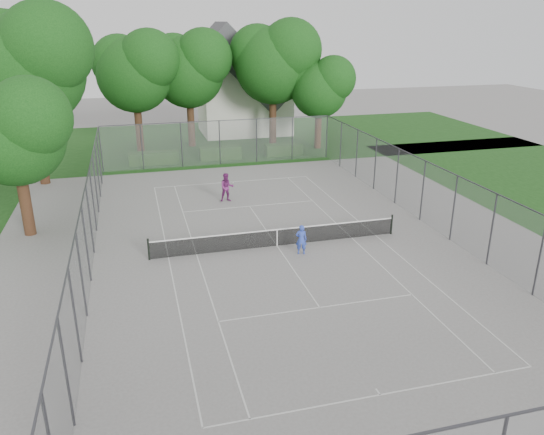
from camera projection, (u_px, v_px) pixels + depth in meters
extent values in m
plane|color=slate|center=(277.00, 246.00, 27.07)|extent=(120.00, 120.00, 0.00)
cube|color=#174012|center=(204.00, 141.00, 50.60)|extent=(60.00, 20.00, 0.00)
cube|color=silver|center=(380.00, 395.00, 16.31)|extent=(10.97, 0.06, 0.01)
cube|color=silver|center=(233.00, 182.00, 37.82)|extent=(10.97, 0.06, 0.01)
cube|color=silver|center=(168.00, 258.00, 25.74)|extent=(0.06, 23.77, 0.01)
cube|color=silver|center=(376.00, 235.00, 28.39)|extent=(0.06, 23.77, 0.01)
cube|color=silver|center=(197.00, 255.00, 26.07)|extent=(0.06, 23.77, 0.01)
cube|color=silver|center=(352.00, 238.00, 28.06)|extent=(0.06, 23.77, 0.01)
cube|color=silver|center=(320.00, 307.00, 21.27)|extent=(8.23, 0.06, 0.01)
cube|color=silver|center=(250.00, 206.00, 32.86)|extent=(8.23, 0.06, 0.01)
cube|color=silver|center=(277.00, 246.00, 27.07)|extent=(0.06, 12.80, 0.01)
cube|color=silver|center=(378.00, 392.00, 16.44)|extent=(0.06, 0.30, 0.01)
cube|color=silver|center=(233.00, 182.00, 37.69)|extent=(0.06, 0.30, 0.01)
cylinder|color=black|center=(149.00, 249.00, 25.33)|extent=(0.10, 0.10, 1.10)
cylinder|color=black|center=(392.00, 224.00, 28.42)|extent=(0.10, 0.10, 1.10)
cube|color=black|center=(277.00, 238.00, 26.91)|extent=(12.67, 0.01, 0.86)
cube|color=white|center=(277.00, 230.00, 26.75)|extent=(12.77, 0.03, 0.06)
cube|color=white|center=(277.00, 238.00, 26.91)|extent=(0.05, 0.02, 0.88)
cylinder|color=#38383D|center=(101.00, 149.00, 39.66)|extent=(0.08, 0.08, 3.50)
cylinder|color=#38383D|center=(327.00, 137.00, 44.03)|extent=(0.08, 0.08, 3.50)
cube|color=slate|center=(220.00, 143.00, 41.84)|extent=(18.00, 0.02, 3.50)
cube|color=slate|center=(88.00, 231.00, 24.28)|extent=(0.02, 34.00, 3.50)
cube|color=slate|center=(437.00, 199.00, 28.64)|extent=(0.02, 34.00, 3.50)
cube|color=#38383D|center=(507.00, 416.00, 10.46)|extent=(18.00, 0.05, 0.05)
cube|color=#38383D|center=(219.00, 121.00, 41.23)|extent=(18.00, 0.05, 0.05)
cube|color=#38383D|center=(83.00, 195.00, 23.66)|extent=(0.05, 34.00, 0.05)
cube|color=#38383D|center=(441.00, 168.00, 28.03)|extent=(0.05, 34.00, 0.05)
cylinder|color=#3B2215|center=(139.00, 127.00, 45.71)|extent=(0.63, 0.63, 4.38)
sphere|color=#103C10|center=(134.00, 75.00, 44.18)|extent=(6.24, 6.24, 6.24)
sphere|color=#103C10|center=(149.00, 60.00, 43.20)|extent=(4.99, 4.99, 4.99)
sphere|color=#103C10|center=(120.00, 63.00, 44.30)|extent=(4.68, 4.68, 4.68)
cylinder|color=#3B2215|center=(191.00, 122.00, 47.96)|extent=(0.64, 0.64, 4.39)
sphere|color=#103C10|center=(188.00, 72.00, 46.43)|extent=(6.24, 6.24, 6.24)
sphere|color=#103C10|center=(203.00, 58.00, 45.45)|extent=(4.99, 4.99, 4.99)
sphere|color=#103C10|center=(174.00, 61.00, 46.55)|extent=(4.68, 4.68, 4.68)
cylinder|color=#3B2215|center=(273.00, 119.00, 48.38)|extent=(0.65, 0.65, 4.73)
sphere|color=#103C10|center=(273.00, 66.00, 46.74)|extent=(6.73, 6.73, 6.73)
sphere|color=#103C10|center=(291.00, 50.00, 45.68)|extent=(5.38, 5.38, 5.38)
sphere|color=#103C10|center=(258.00, 53.00, 46.86)|extent=(5.05, 5.05, 5.05)
cylinder|color=#3B2215|center=(318.00, 129.00, 47.34)|extent=(0.59, 0.59, 3.45)
sphere|color=#103C10|center=(319.00, 90.00, 46.14)|extent=(4.90, 4.90, 4.90)
sphere|color=#103C10|center=(333.00, 79.00, 45.37)|extent=(3.92, 3.92, 3.92)
sphere|color=#103C10|center=(308.00, 81.00, 46.23)|extent=(3.68, 3.68, 3.68)
cylinder|color=#3B2215|center=(40.00, 147.00, 36.62)|extent=(0.67, 0.67, 5.16)
sphere|color=#103C10|center=(28.00, 70.00, 34.82)|extent=(7.34, 7.34, 7.34)
sphere|color=#103C10|center=(46.00, 48.00, 33.67)|extent=(5.87, 5.87, 5.87)
sphere|color=#103C10|center=(7.00, 52.00, 34.95)|extent=(5.51, 5.51, 5.51)
cylinder|color=#3B2215|center=(26.00, 203.00, 27.97)|extent=(0.60, 0.60, 3.57)
sphere|color=#103C10|center=(14.00, 136.00, 26.73)|extent=(5.08, 5.08, 5.08)
sphere|color=#103C10|center=(30.00, 118.00, 25.93)|extent=(4.06, 4.06, 4.06)
cube|color=#204A17|center=(154.00, 158.00, 42.39)|extent=(3.90, 1.17, 0.97)
cube|color=#204A17|center=(220.00, 153.00, 43.77)|extent=(3.41, 0.97, 1.07)
cube|color=#204A17|center=(284.00, 150.00, 45.21)|extent=(3.17, 1.16, 0.95)
cube|color=white|center=(244.00, 101.00, 53.46)|extent=(8.62, 6.46, 6.46)
cube|color=#46464A|center=(244.00, 67.00, 52.33)|extent=(8.53, 6.68, 8.53)
imported|color=blue|center=(301.00, 239.00, 25.93)|extent=(0.63, 0.50, 1.52)
imported|color=#78286B|center=(227.00, 187.00, 33.47)|extent=(0.90, 0.71, 1.84)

